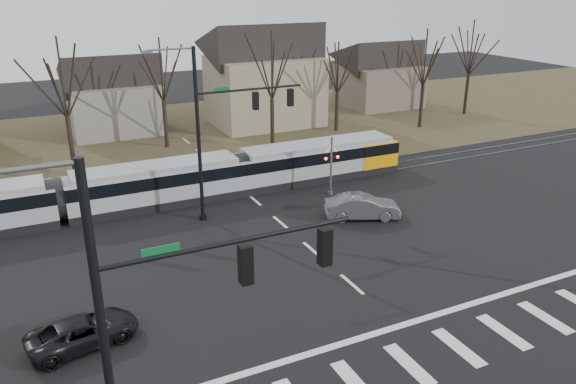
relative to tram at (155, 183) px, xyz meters
name	(u,v)px	position (x,y,z in m)	size (l,w,h in m)	color
ground	(376,305)	(6.00, -16.00, -1.48)	(140.00, 140.00, 0.00)	black
grass_verge	(180,136)	(6.00, 16.00, -1.47)	(140.00, 28.00, 0.01)	#38331E
crosswalk	(434,356)	(6.00, -20.00, -1.47)	(27.00, 2.60, 0.01)	silver
stop_line	(400,326)	(6.00, -17.80, -1.47)	(28.00, 0.35, 0.01)	silver
lane_dashes	(244,191)	(6.00, 0.00, -1.47)	(0.18, 30.00, 0.01)	silver
rail_pair	(245,191)	(6.00, -0.20, -1.45)	(90.00, 1.52, 0.06)	#59595E
tram	(155,183)	(0.00, 0.00, 0.00)	(35.82, 2.66, 2.72)	gray
sedan	(362,207)	(10.73, -7.50, -0.74)	(4.72, 3.16, 1.47)	#494950
suv	(83,332)	(-6.06, -13.38, -0.89)	(4.57, 2.74, 1.19)	black
signal_pole_near_left	(171,325)	(-4.41, -22.00, 4.22)	(9.28, 0.44, 10.20)	black
signal_pole_far	(224,124)	(3.59, -3.50, 4.22)	(9.28, 0.44, 10.20)	black
rail_crossing_signal	(331,168)	(11.00, -3.21, 0.41)	(1.08, 0.36, 4.00)	#59595B
tree_row	(220,91)	(8.00, 10.00, 3.52)	(59.20, 7.20, 10.00)	black
house_b	(113,90)	(1.00, 20.00, 2.49)	(8.64, 7.56, 7.65)	slate
house_c	(264,71)	(15.00, 17.00, 3.75)	(10.80, 8.64, 10.10)	gray
house_d	(380,71)	(30.00, 19.00, 2.49)	(8.64, 7.56, 7.65)	brown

